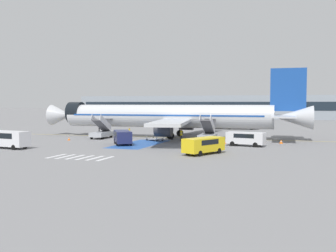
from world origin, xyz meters
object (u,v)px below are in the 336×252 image
Objects in this scene: fuel_tanker at (234,121)px; service_van_3 at (204,144)px; baggage_cart at (155,139)px; service_van_0 at (123,136)px; airliner at (170,116)px; service_van_1 at (246,138)px; ground_crew_1 at (172,133)px; ground_crew_2 at (129,132)px; ground_crew_0 at (181,134)px; traffic_cone_1 at (69,139)px; traffic_cone_2 at (281,142)px; service_van_2 at (10,138)px; boarding_stairs_forward at (102,132)px; terminal_building at (212,107)px; traffic_cone_0 at (224,141)px; boarding_stairs_aft at (208,135)px.

service_van_3 is at bearing 0.60° from fuel_tanker.
service_van_0 is at bearing 7.83° from baggage_cart.
airliner is 8.33× the size of service_van_0.
ground_crew_1 is (-12.24, 5.30, -0.13)m from service_van_1.
fuel_tanker reaches higher than ground_crew_2.
ground_crew_2 is (-5.29, 2.24, 0.74)m from baggage_cart.
service_van_0 reaches higher than ground_crew_0.
traffic_cone_1 is 31.78m from traffic_cone_2.
service_van_2 is 36.68m from traffic_cone_2.
boarding_stairs_forward is (-10.02, -5.00, -2.58)m from airliner.
terminal_building is at bearing -167.76° from fuel_tanker.
boarding_stairs_forward is 10.47m from service_van_0.
airliner reaches higher than traffic_cone_2.
ground_crew_0 is 17.37m from traffic_cone_1.
terminal_building reaches higher than service_van_1.
baggage_cart is 4.52× the size of traffic_cone_0.
service_van_0 is 8.13× the size of traffic_cone_0.
boarding_stairs_forward is 9.46× the size of traffic_cone_2.
ground_crew_0 is at bearing 79.21° from service_van_1.
service_van_2 is (-27.85, -12.72, 0.19)m from service_van_1.
fuel_tanker is 64.77m from terminal_building.
boarding_stairs_aft is at bearing 15.36° from traffic_cone_1.
boarding_stairs_forward reaches higher than baggage_cart.
service_van_1 is 0.05× the size of terminal_building.
fuel_tanker is 29.66m from ground_crew_0.
service_van_3 reaches higher than ground_crew_2.
service_van_2 is at bearing -41.83° from ground_crew_0.
baggage_cart is 93.06m from terminal_building.
service_van_3 is 3.28× the size of ground_crew_1.
airliner is at bearing 66.86° from service_van_1.
boarding_stairs_aft reaches higher than fuel_tanker.
boarding_stairs_aft reaches higher than service_van_2.
boarding_stairs_aft is 0.99× the size of service_van_0.
airliner is 87.24m from terminal_building.
traffic_cone_2 is at bearing 17.57° from fuel_tanker.
airliner reaches higher than ground_crew_0.
service_van_2 is 24.14m from ground_crew_0.
terminal_building reaches higher than baggage_cart.
service_van_1 is 3.93m from traffic_cone_0.
service_van_1 is at bearing -59.09° from service_van_2.
traffic_cone_2 is at bearing 99.58° from ground_crew_0.
service_van_0 is 9.85m from ground_crew_1.
fuel_tanker is at bearing 179.53° from ground_crew_0.
airliner is 4.64m from ground_crew_1.
boarding_stairs_aft is at bearing -121.70° from airliner.
terminal_building is at bearing 5.54° from service_van_2.
service_van_3 is at bearing -77.42° from service_van_2.
traffic_cone_0 is (6.95, -1.76, -0.71)m from ground_crew_0.
terminal_building reaches higher than boarding_stairs_aft.
baggage_cart is 0.03× the size of terminal_building.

